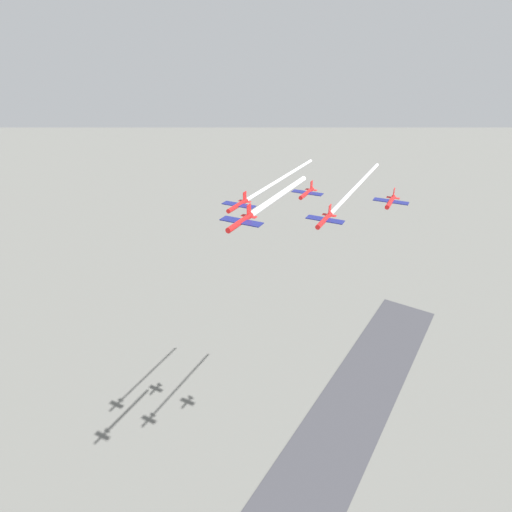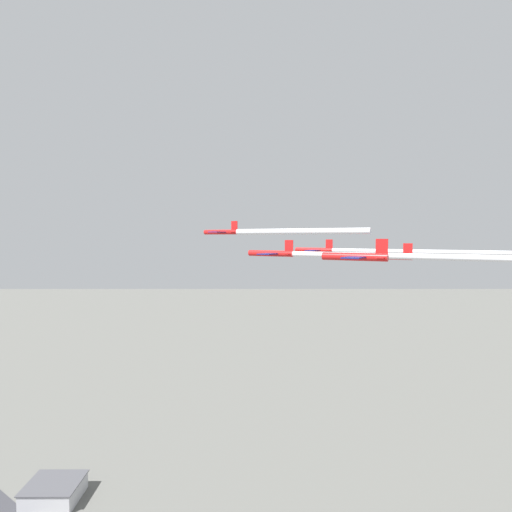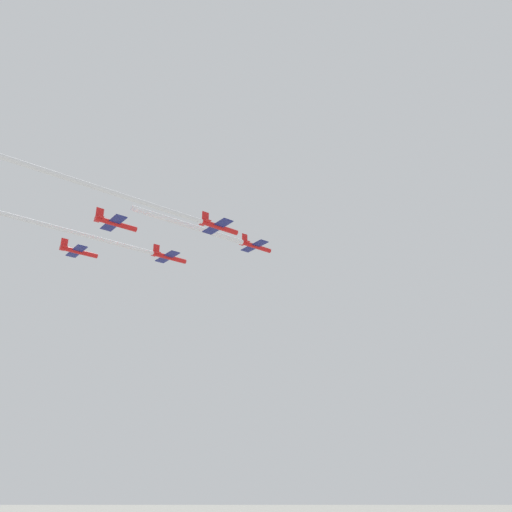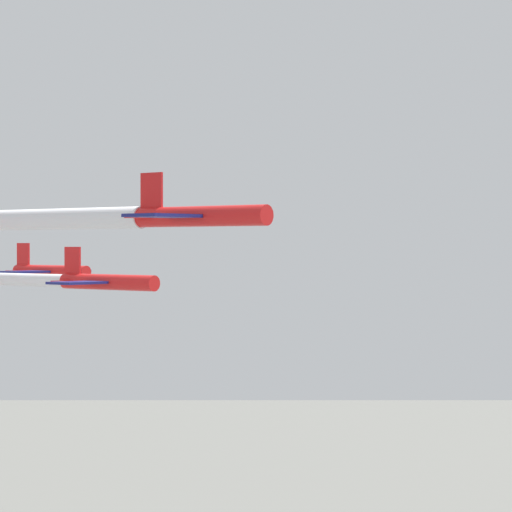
{
  "view_description": "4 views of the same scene",
  "coord_description": "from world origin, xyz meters",
  "px_view_note": "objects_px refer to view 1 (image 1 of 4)",
  "views": [
    {
      "loc": [
        7.05,
        6.0,
        157.25
      ],
      "look_at": [
        -53.67,
        9.14,
        126.94
      ],
      "focal_mm": 28.0,
      "sensor_mm": 36.0,
      "label": 1
    },
    {
      "loc": [
        -67.33,
        94.11,
        129.49
      ],
      "look_at": [
        -67.7,
        -0.39,
        125.06
      ],
      "focal_mm": 28.0,
      "sensor_mm": 36.0,
      "label": 2
    },
    {
      "loc": [
        -162.38,
        -35.09,
        82.82
      ],
      "look_at": [
        -68.24,
        3.26,
        124.54
      ],
      "focal_mm": 35.0,
      "sensor_mm": 36.0,
      "label": 3
    },
    {
      "loc": [
        -46.88,
        -53.68,
        129.22
      ],
      "look_at": [
        -57.85,
        10.75,
        128.57
      ],
      "focal_mm": 85.0,
      "sensor_mm": 36.0,
      "label": 4
    }
  ],
  "objects_px": {
    "jet_4": "(307,193)",
    "jet_3": "(391,201)",
    "jet_0": "(241,222)",
    "jet_2": "(238,205)",
    "jet_1": "(325,220)"
  },
  "relations": [
    {
      "from": "jet_0",
      "to": "jet_4",
      "type": "height_order",
      "value": "jet_0"
    },
    {
      "from": "jet_1",
      "to": "jet_4",
      "type": "height_order",
      "value": "jet_1"
    },
    {
      "from": "jet_0",
      "to": "jet_3",
      "type": "distance_m",
      "value": 41.12
    },
    {
      "from": "jet_1",
      "to": "jet_3",
      "type": "bearing_deg",
      "value": -120.47
    },
    {
      "from": "jet_2",
      "to": "jet_4",
      "type": "bearing_deg",
      "value": -120.47
    },
    {
      "from": "jet_0",
      "to": "jet_3",
      "type": "height_order",
      "value": "jet_0"
    },
    {
      "from": "jet_4",
      "to": "jet_2",
      "type": "bearing_deg",
      "value": 59.53
    },
    {
      "from": "jet_0",
      "to": "jet_2",
      "type": "height_order",
      "value": "jet_0"
    },
    {
      "from": "jet_1",
      "to": "jet_3",
      "type": "xyz_separation_m",
      "value": [
        -10.21,
        17.75,
        0.27
      ]
    },
    {
      "from": "jet_4",
      "to": "jet_3",
      "type": "bearing_deg",
      "value": 180.0
    },
    {
      "from": "jet_2",
      "to": "jet_3",
      "type": "xyz_separation_m",
      "value": [
        0.05,
        35.8,
        0.27
      ]
    },
    {
      "from": "jet_2",
      "to": "jet_4",
      "type": "distance_m",
      "value": 20.49
    },
    {
      "from": "jet_0",
      "to": "jet_1",
      "type": "relative_size",
      "value": 1.0
    },
    {
      "from": "jet_1",
      "to": "jet_4",
      "type": "distance_m",
      "value": 20.49
    },
    {
      "from": "jet_1",
      "to": "jet_4",
      "type": "xyz_separation_m",
      "value": [
        -20.48,
        -0.3,
        -0.57
      ]
    }
  ]
}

